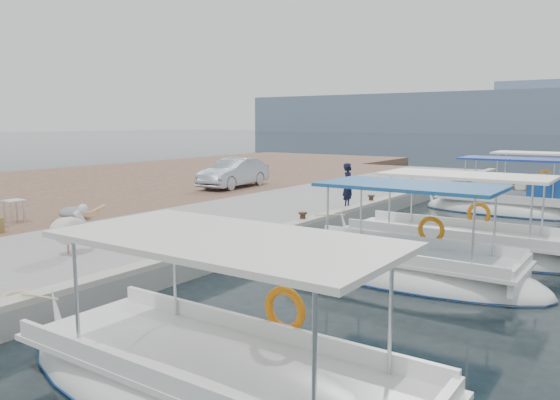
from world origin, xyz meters
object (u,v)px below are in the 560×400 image
object	(u,v)px
fishing_caique_d	(509,208)
fishing_caique_e	(533,196)
fishing_caique_b	(401,272)
pelican	(71,229)
parked_car	(234,173)
fishing_caique_c	(456,249)
fisherman	(348,185)
fishing_caique_a	(218,394)

from	to	relation	value
fishing_caique_d	fishing_caique_e	xyz separation A→B (m)	(0.02, 5.09, -0.07)
fishing_caique_b	pelican	distance (m)	7.90
fishing_caique_e	parked_car	distance (m)	14.43
fishing_caique_d	pelican	xyz separation A→B (m)	(-6.61, -15.42, 0.91)
fishing_caique_c	parked_car	xyz separation A→B (m)	(-12.44, 5.43, 1.08)
fishing_caique_e	pelican	world-z (taller)	fishing_caique_e
pelican	fisherman	world-z (taller)	fisherman
fishing_caique_b	fisherman	size ratio (longest dim) A/B	4.07
fishing_caique_b	fishing_caique_e	xyz separation A→B (m)	(0.02, 16.31, 0.00)
parked_car	fishing_caique_b	bearing A→B (deg)	-40.51
fisherman	fishing_caique_b	bearing A→B (deg)	-154.02
pelican	parked_car	distance (m)	13.92
fishing_caique_a	parked_car	bearing A→B (deg)	128.76
fishing_caique_b	pelican	size ratio (longest dim) A/B	4.49
pelican	fishing_caique_e	bearing A→B (deg)	72.08
fishing_caique_d	fisherman	size ratio (longest dim) A/B	3.94
fishing_caique_d	fishing_caique_e	world-z (taller)	same
fishing_caique_b	fishing_caique_d	distance (m)	11.21
parked_car	fishing_caique_e	bearing A→B (deg)	27.26
fishing_caique_b	fishing_caique_c	distance (m)	3.16
fishing_caique_a	fishing_caique_b	distance (m)	6.86
fishing_caique_c	fishing_caique_e	size ratio (longest dim) A/B	1.09
pelican	parked_car	xyz separation A→B (m)	(-5.50, 12.79, 0.10)
fishing_caique_d	fishing_caique_e	bearing A→B (deg)	89.74
fishing_caique_b	parked_car	world-z (taller)	fishing_caique_b
fishing_caique_b	fisherman	distance (m)	7.63
fisherman	fishing_caique_a	bearing A→B (deg)	-170.58
fishing_caique_c	fishing_caique_e	world-z (taller)	same
fishing_caique_a	pelican	size ratio (longest dim) A/B	4.86
fishing_caique_a	pelican	distance (m)	7.44
fishing_caique_a	fishing_caique_c	distance (m)	10.00
fishing_caique_c	fishing_caique_e	distance (m)	13.16
fishing_caique_c	parked_car	distance (m)	13.62
fishing_caique_c	fisherman	xyz separation A→B (m)	(-4.87, 2.86, 1.20)
fishing_caique_c	pelican	world-z (taller)	fishing_caique_c
fishing_caique_d	fisherman	distance (m)	7.00
fishing_caique_d	parked_car	bearing A→B (deg)	-167.74
fishing_caique_e	fisherman	size ratio (longest dim) A/B	4.10
fishing_caique_a	parked_car	world-z (taller)	fishing_caique_a
fishing_caique_a	fishing_caique_d	world-z (taller)	same
fishing_caique_e	fishing_caique_b	bearing A→B (deg)	-90.08
fishing_caique_c	fisherman	world-z (taller)	fishing_caique_c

